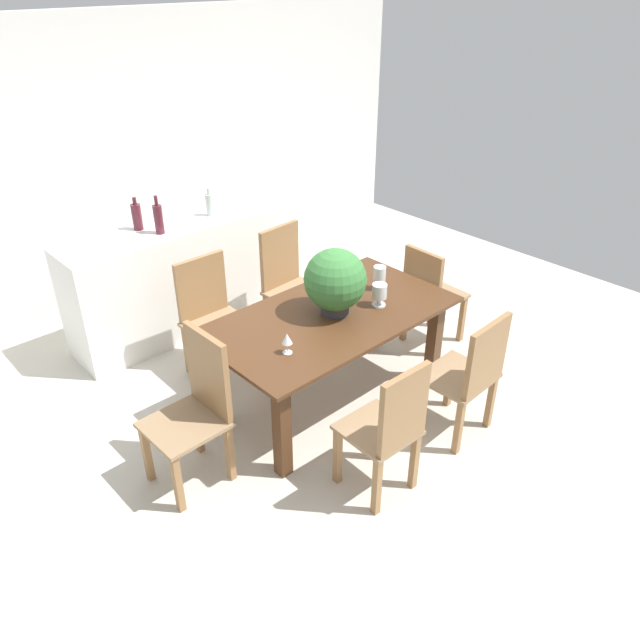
% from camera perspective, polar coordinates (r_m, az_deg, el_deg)
% --- Properties ---
extents(ground_plane, '(7.04, 7.04, 0.00)m').
position_cam_1_polar(ground_plane, '(4.72, 1.26, -7.51)').
color(ground_plane, beige).
extents(back_wall, '(6.40, 0.10, 2.60)m').
position_cam_1_polar(back_wall, '(6.09, -16.38, 13.96)').
color(back_wall, white).
rests_on(back_wall, ground).
extents(dining_table, '(1.81, 1.00, 0.75)m').
position_cam_1_polar(dining_table, '(4.40, 1.01, -0.97)').
color(dining_table, '#4C2D19').
rests_on(dining_table, ground).
extents(chair_head_end, '(0.46, 0.44, 1.02)m').
position_cam_1_polar(chair_head_end, '(3.87, -11.42, -7.66)').
color(chair_head_end, olive).
rests_on(chair_head_end, ground).
extents(chair_near_left, '(0.42, 0.44, 0.97)m').
position_cam_1_polar(chair_near_left, '(3.68, 6.54, -9.92)').
color(chair_near_left, olive).
rests_on(chair_near_left, ground).
extents(chair_near_right, '(0.49, 0.44, 0.95)m').
position_cam_1_polar(chair_near_right, '(4.22, 13.96, -4.77)').
color(chair_near_right, olive).
rests_on(chair_near_right, ground).
extents(chair_far_right, '(0.49, 0.48, 1.00)m').
position_cam_1_polar(chair_far_right, '(5.28, -2.98, 3.92)').
color(chair_far_right, olive).
rests_on(chair_far_right, ground).
extents(chair_foot_end, '(0.46, 0.43, 0.92)m').
position_cam_1_polar(chair_foot_end, '(5.21, 10.18, 2.56)').
color(chair_foot_end, olive).
rests_on(chair_foot_end, ground).
extents(chair_far_left, '(0.48, 0.47, 0.96)m').
position_cam_1_polar(chair_far_left, '(4.87, -10.20, 0.81)').
color(chair_far_left, olive).
rests_on(chair_far_left, ground).
extents(flower_centerpiece, '(0.44, 0.44, 0.48)m').
position_cam_1_polar(flower_centerpiece, '(4.23, 1.43, 3.69)').
color(flower_centerpiece, '#333338').
rests_on(flower_centerpiece, dining_table).
extents(crystal_vase_left, '(0.11, 0.11, 0.17)m').
position_cam_1_polar(crystal_vase_left, '(4.41, 5.58, 2.58)').
color(crystal_vase_left, silver).
rests_on(crystal_vase_left, dining_table).
extents(crystal_vase_center_near, '(0.10, 0.10, 0.19)m').
position_cam_1_polar(crystal_vase_center_near, '(4.64, 5.59, 4.10)').
color(crystal_vase_center_near, silver).
rests_on(crystal_vase_center_near, dining_table).
extents(wine_glass, '(0.07, 0.07, 0.14)m').
position_cam_1_polar(wine_glass, '(3.85, -3.11, -1.83)').
color(wine_glass, silver).
rests_on(wine_glass, dining_table).
extents(kitchen_counter, '(1.96, 0.52, 0.99)m').
position_cam_1_polar(kitchen_counter, '(5.54, -13.13, 3.79)').
color(kitchen_counter, white).
rests_on(kitchen_counter, ground).
extents(wine_bottle_clear, '(0.07, 0.07, 0.32)m').
position_cam_1_polar(wine_bottle_clear, '(5.17, -14.88, 9.16)').
color(wine_bottle_clear, '#511E28').
rests_on(wine_bottle_clear, kitchen_counter).
extents(wine_bottle_tall, '(0.06, 0.06, 0.24)m').
position_cam_1_polar(wine_bottle_tall, '(5.48, -10.32, 10.58)').
color(wine_bottle_tall, '#B2BFB7').
rests_on(wine_bottle_tall, kitchen_counter).
extents(wine_bottle_green, '(0.08, 0.08, 0.28)m').
position_cam_1_polar(wine_bottle_green, '(5.30, -16.77, 9.27)').
color(wine_bottle_green, '#511E28').
rests_on(wine_bottle_green, kitchen_counter).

